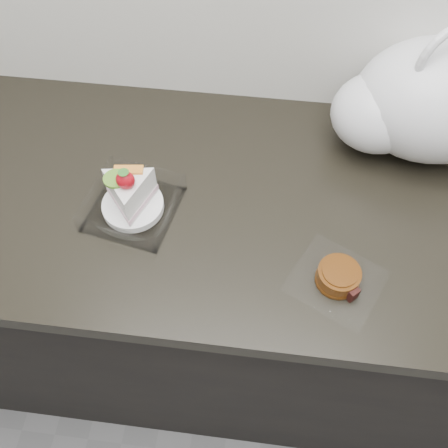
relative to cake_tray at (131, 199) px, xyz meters
name	(u,v)px	position (x,y,z in m)	size (l,w,h in m)	color
counter	(239,294)	(0.22, 0.05, -0.48)	(2.04, 0.64, 0.90)	black
cake_tray	(131,199)	(0.00, 0.00, 0.00)	(0.20, 0.20, 0.13)	white
mooncake_wrap	(338,278)	(0.41, -0.12, -0.02)	(0.21, 0.20, 0.04)	white
plastic_bag	(425,102)	(0.57, 0.25, 0.09)	(0.44, 0.37, 0.31)	silver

